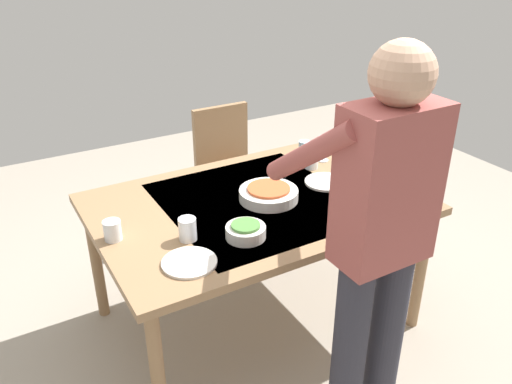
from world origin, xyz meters
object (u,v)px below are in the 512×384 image
at_px(wine_glass_left, 324,144).
at_px(dining_table, 256,212).
at_px(wine_bottle, 427,187).
at_px(water_cup_near_left, 188,229).
at_px(water_cup_far_left, 304,150).
at_px(water_cup_far_right, 113,231).
at_px(dinner_plate_far, 326,182).
at_px(side_bowl_salad, 246,231).
at_px(dinner_plate_near, 189,263).
at_px(water_cup_near_right, 311,160).
at_px(person_server, 378,236).
at_px(chair_near, 228,165).
at_px(serving_bowl_pasta, 269,194).

bearing_deg(wine_glass_left, dining_table, 22.06).
xyz_separation_m(wine_bottle, water_cup_near_left, (1.13, -0.30, -0.06)).
bearing_deg(water_cup_far_left, water_cup_far_right, 14.76).
relative_size(water_cup_far_left, dinner_plate_far, 0.48).
relative_size(water_cup_far_right, side_bowl_salad, 0.51).
xyz_separation_m(water_cup_near_left, dinner_plate_near, (0.07, 0.18, -0.05)).
distance_m(water_cup_near_right, water_cup_far_right, 1.22).
xyz_separation_m(water_cup_near_right, water_cup_far_right, (1.20, 0.20, -0.00)).
xyz_separation_m(wine_bottle, water_cup_far_left, (0.17, -0.79, -0.06)).
xyz_separation_m(wine_bottle, side_bowl_salad, (0.90, -0.19, -0.08)).
bearing_deg(water_cup_near_left, dining_table, -159.46).
bearing_deg(wine_glass_left, person_server, 62.94).
distance_m(wine_glass_left, dinner_plate_far, 0.32).
height_order(wine_bottle, wine_glass_left, wine_bottle).
bearing_deg(wine_bottle, dining_table, -34.14).
bearing_deg(side_bowl_salad, water_cup_near_left, -25.99).
height_order(person_server, water_cup_far_left, person_server).
bearing_deg(wine_glass_left, water_cup_near_left, 21.42).
height_order(dining_table, water_cup_near_left, water_cup_near_left).
distance_m(side_bowl_salad, dinner_plate_far, 0.70).
distance_m(chair_near, water_cup_far_left, 0.70).
xyz_separation_m(chair_near, wine_glass_left, (-0.28, 0.69, 0.33)).
relative_size(water_cup_near_right, dinner_plate_far, 0.44).
distance_m(water_cup_far_left, serving_bowl_pasta, 0.57).
height_order(water_cup_far_right, dinner_plate_near, water_cup_far_right).
bearing_deg(dining_table, water_cup_near_left, 20.54).
bearing_deg(water_cup_near_left, water_cup_far_left, -152.93).
distance_m(wine_bottle, dinner_plate_near, 1.21).
xyz_separation_m(person_server, wine_glass_left, (-0.54, -1.05, -0.10)).
relative_size(person_server, water_cup_near_left, 16.17).
relative_size(water_cup_far_right, dinner_plate_far, 0.40).
bearing_deg(water_cup_far_right, water_cup_near_right, -170.76).
relative_size(wine_glass_left, dinner_plate_far, 0.66).
bearing_deg(dinner_plate_far, wine_glass_left, -123.41).
height_order(wine_bottle, water_cup_far_right, wine_bottle).
relative_size(water_cup_near_left, dinner_plate_near, 0.45).
xyz_separation_m(water_cup_far_left, serving_bowl_pasta, (0.45, 0.34, -0.02)).
distance_m(dining_table, water_cup_far_left, 0.62).
height_order(person_server, wine_glass_left, person_server).
xyz_separation_m(wine_glass_left, dinner_plate_near, (1.11, 0.58, -0.10)).
relative_size(serving_bowl_pasta, side_bowl_salad, 1.67).
relative_size(chair_near, water_cup_far_left, 8.31).
bearing_deg(water_cup_far_right, serving_bowl_pasta, 178.92).
bearing_deg(water_cup_near_left, person_server, 128.06).
height_order(side_bowl_salad, dinner_plate_far, side_bowl_salad).
relative_size(dining_table, wine_bottle, 5.44).
distance_m(wine_glass_left, water_cup_far_right, 1.35).
relative_size(water_cup_near_right, side_bowl_salad, 0.56).
height_order(wine_glass_left, water_cup_near_right, wine_glass_left).
height_order(chair_near, person_server, person_server).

